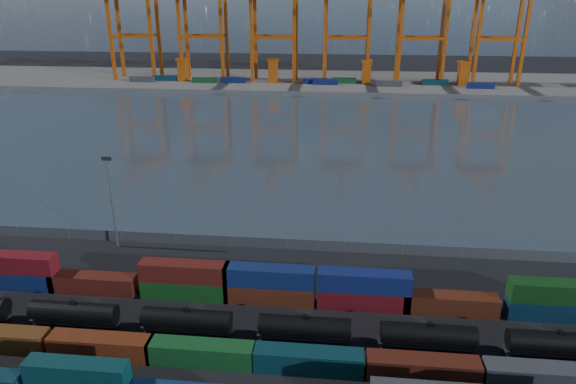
# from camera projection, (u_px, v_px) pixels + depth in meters

# --- Properties ---
(ground) EXTENTS (700.00, 700.00, 0.00)m
(ground) POSITION_uv_depth(u_px,v_px,m) (263.00, 352.00, 64.06)
(ground) COLOR black
(ground) RESTS_ON ground
(harbor_water) EXTENTS (700.00, 700.00, 0.00)m
(harbor_water) POSITION_uv_depth(u_px,v_px,m) (313.00, 137.00, 161.56)
(harbor_water) COLOR #33424A
(harbor_water) RESTS_ON ground
(far_quay) EXTENTS (700.00, 70.00, 2.00)m
(far_quay) POSITION_uv_depth(u_px,v_px,m) (325.00, 82.00, 258.70)
(far_quay) COLOR #514F4C
(far_quay) RESTS_ON ground
(container_row_mid) EXTENTS (130.58, 2.62, 2.80)m
(container_row_mid) POSITION_uv_depth(u_px,v_px,m) (254.00, 357.00, 61.11)
(container_row_mid) COLOR #434648
(container_row_mid) RESTS_ON ground
(container_row_north) EXTENTS (143.16, 2.66, 5.66)m
(container_row_north) POSITION_uv_depth(u_px,v_px,m) (333.00, 291.00, 72.93)
(container_row_north) COLOR navy
(container_row_north) RESTS_ON ground
(tanker_string) EXTENTS (136.24, 2.63, 3.76)m
(tanker_string) POSITION_uv_depth(u_px,v_px,m) (187.00, 320.00, 67.18)
(tanker_string) COLOR black
(tanker_string) RESTS_ON ground
(waterfront_fence) EXTENTS (160.12, 0.12, 2.20)m
(waterfront_fence) POSITION_uv_depth(u_px,v_px,m) (287.00, 244.00, 89.70)
(waterfront_fence) COLOR #595B5E
(waterfront_fence) RESTS_ON ground
(yard_light_mast) EXTENTS (1.60, 0.40, 16.60)m
(yard_light_mast) POSITION_uv_depth(u_px,v_px,m) (112.00, 198.00, 87.79)
(yard_light_mast) COLOR slate
(yard_light_mast) RESTS_ON ground
(gantry_cranes) EXTENTS (198.22, 44.58, 60.37)m
(gantry_cranes) POSITION_uv_depth(u_px,v_px,m) (310.00, 6.00, 240.40)
(gantry_cranes) COLOR #D1560E
(gantry_cranes) RESTS_ON ground
(quay_containers) EXTENTS (172.58, 10.99, 2.60)m
(quay_containers) POSITION_uv_depth(u_px,v_px,m) (301.00, 81.00, 245.45)
(quay_containers) COLOR navy
(quay_containers) RESTS_ON far_quay
(straddle_carriers) EXTENTS (140.00, 7.00, 11.10)m
(straddle_carriers) POSITION_uv_depth(u_px,v_px,m) (319.00, 71.00, 247.22)
(straddle_carriers) COLOR #D1560E
(straddle_carriers) RESTS_ON far_quay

